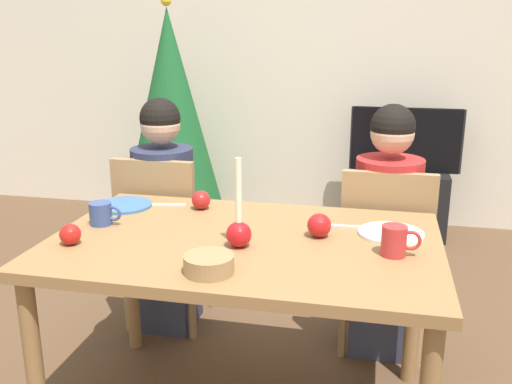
# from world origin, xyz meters

# --- Properties ---
(back_wall) EXTENTS (6.40, 0.10, 2.60)m
(back_wall) POSITION_xyz_m (0.00, 2.60, 1.30)
(back_wall) COLOR beige
(back_wall) RESTS_ON ground
(dining_table) EXTENTS (1.40, 0.90, 0.75)m
(dining_table) POSITION_xyz_m (0.00, 0.00, 0.67)
(dining_table) COLOR olive
(dining_table) RESTS_ON ground
(chair_left) EXTENTS (0.40, 0.40, 0.90)m
(chair_left) POSITION_xyz_m (-0.56, 0.61, 0.51)
(chair_left) COLOR #99754C
(chair_left) RESTS_ON ground
(chair_right) EXTENTS (0.40, 0.40, 0.90)m
(chair_right) POSITION_xyz_m (0.51, 0.61, 0.51)
(chair_right) COLOR #99754C
(chair_right) RESTS_ON ground
(person_left_child) EXTENTS (0.30, 0.30, 1.17)m
(person_left_child) POSITION_xyz_m (-0.56, 0.64, 0.57)
(person_left_child) COLOR #33384C
(person_left_child) RESTS_ON ground
(person_right_child) EXTENTS (0.30, 0.30, 1.17)m
(person_right_child) POSITION_xyz_m (0.51, 0.64, 0.57)
(person_right_child) COLOR #33384C
(person_right_child) RESTS_ON ground
(tv_stand) EXTENTS (0.64, 0.40, 0.48)m
(tv_stand) POSITION_xyz_m (0.64, 2.30, 0.24)
(tv_stand) COLOR black
(tv_stand) RESTS_ON ground
(tv) EXTENTS (0.79, 0.05, 0.46)m
(tv) POSITION_xyz_m (0.64, 2.30, 0.71)
(tv) COLOR black
(tv) RESTS_ON tv_stand
(christmas_tree) EXTENTS (0.76, 0.76, 1.71)m
(christmas_tree) POSITION_xyz_m (-1.06, 2.08, 0.89)
(christmas_tree) COLOR brown
(christmas_tree) RESTS_ON ground
(candle_centerpiece) EXTENTS (0.09, 0.09, 0.32)m
(candle_centerpiece) POSITION_xyz_m (-0.00, -0.08, 0.82)
(candle_centerpiece) COLOR red
(candle_centerpiece) RESTS_ON dining_table
(plate_left) EXTENTS (0.24, 0.24, 0.01)m
(plate_left) POSITION_xyz_m (-0.59, 0.27, 0.76)
(plate_left) COLOR teal
(plate_left) RESTS_ON dining_table
(plate_right) EXTENTS (0.24, 0.24, 0.01)m
(plate_right) POSITION_xyz_m (0.52, 0.16, 0.76)
(plate_right) COLOR white
(plate_right) RESTS_ON dining_table
(mug_left) EXTENTS (0.13, 0.09, 0.09)m
(mug_left) POSITION_xyz_m (-0.58, 0.04, 0.79)
(mug_left) COLOR #33477F
(mug_left) RESTS_ON dining_table
(mug_right) EXTENTS (0.13, 0.08, 0.10)m
(mug_right) POSITION_xyz_m (0.53, -0.04, 0.80)
(mug_right) COLOR #B72D2D
(mug_right) RESTS_ON dining_table
(fork_left) EXTENTS (0.18, 0.05, 0.01)m
(fork_left) POSITION_xyz_m (-0.43, 0.32, 0.75)
(fork_left) COLOR silver
(fork_left) RESTS_ON dining_table
(fork_right) EXTENTS (0.18, 0.02, 0.01)m
(fork_right) POSITION_xyz_m (0.34, 0.20, 0.75)
(fork_right) COLOR silver
(fork_right) RESTS_ON dining_table
(bowl_walnuts) EXTENTS (0.16, 0.16, 0.06)m
(bowl_walnuts) POSITION_xyz_m (-0.04, -0.31, 0.78)
(bowl_walnuts) COLOR #99754C
(bowl_walnuts) RESTS_ON dining_table
(apple_near_candle) EXTENTS (0.08, 0.08, 0.08)m
(apple_near_candle) POSITION_xyz_m (-0.58, -0.18, 0.79)
(apple_near_candle) COLOR red
(apple_near_candle) RESTS_ON dining_table
(apple_by_left_plate) EXTENTS (0.09, 0.09, 0.09)m
(apple_by_left_plate) POSITION_xyz_m (0.26, 0.08, 0.79)
(apple_by_left_plate) COLOR #B11819
(apple_by_left_plate) RESTS_ON dining_table
(apple_by_right_mug) EXTENTS (0.08, 0.08, 0.08)m
(apple_by_right_mug) POSITION_xyz_m (-0.26, 0.30, 0.79)
(apple_by_right_mug) COLOR #AC1C1B
(apple_by_right_mug) RESTS_ON dining_table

